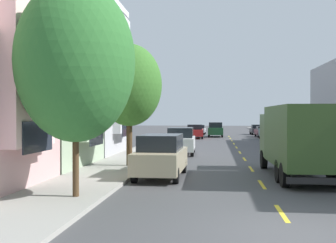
{
  "coord_description": "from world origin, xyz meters",
  "views": [
    {
      "loc": [
        -1.89,
        -10.12,
        2.76
      ],
      "look_at": [
        -6.36,
        29.73,
        2.24
      ],
      "focal_mm": 44.72,
      "sensor_mm": 36.0,
      "label": 1
    }
  ],
  "objects_px": {
    "parked_suv_white": "(181,141)",
    "parked_sedan_burgundy": "(263,131)",
    "delivery_box_truck": "(298,137)",
    "parked_suv_sky": "(305,142)",
    "parked_suv_champagne": "(161,156)",
    "moving_forest_sedan": "(216,129)",
    "parked_pickup_red": "(195,132)",
    "parked_sedan_silver": "(199,130)",
    "parked_suv_black": "(281,135)",
    "parked_hatchback_charcoal": "(257,130)",
    "street_tree_second": "(129,85)",
    "parked_suv_teal": "(268,131)",
    "street_tree_nearest": "(75,62)"
  },
  "relations": [
    {
      "from": "street_tree_nearest",
      "to": "parked_suv_black",
      "type": "relative_size",
      "value": 1.45
    },
    {
      "from": "parked_suv_sky",
      "to": "parked_hatchback_charcoal",
      "type": "height_order",
      "value": "parked_suv_sky"
    },
    {
      "from": "delivery_box_truck",
      "to": "parked_hatchback_charcoal",
      "type": "relative_size",
      "value": 1.97
    },
    {
      "from": "parked_sedan_silver",
      "to": "parked_sedan_burgundy",
      "type": "height_order",
      "value": "same"
    },
    {
      "from": "parked_suv_white",
      "to": "parked_suv_champagne",
      "type": "relative_size",
      "value": 1.0
    },
    {
      "from": "parked_suv_champagne",
      "to": "parked_hatchback_charcoal",
      "type": "height_order",
      "value": "parked_suv_champagne"
    },
    {
      "from": "parked_pickup_red",
      "to": "moving_forest_sedan",
      "type": "bearing_deg",
      "value": 58.78
    },
    {
      "from": "parked_suv_teal",
      "to": "parked_suv_black",
      "type": "bearing_deg",
      "value": -90.74
    },
    {
      "from": "parked_sedan_silver",
      "to": "parked_suv_black",
      "type": "height_order",
      "value": "parked_suv_black"
    },
    {
      "from": "delivery_box_truck",
      "to": "parked_sedan_burgundy",
      "type": "relative_size",
      "value": 1.75
    },
    {
      "from": "parked_suv_teal",
      "to": "parked_suv_champagne",
      "type": "xyz_separation_m",
      "value": [
        -8.7,
        -31.68,
        0.0
      ]
    },
    {
      "from": "parked_pickup_red",
      "to": "parked_sedan_silver",
      "type": "distance_m",
      "value": 10.77
    },
    {
      "from": "parked_suv_white",
      "to": "parked_sedan_burgundy",
      "type": "bearing_deg",
      "value": 71.3
    },
    {
      "from": "parked_suv_black",
      "to": "parked_suv_champagne",
      "type": "distance_m",
      "value": 23.24
    },
    {
      "from": "parked_pickup_red",
      "to": "delivery_box_truck",
      "type": "bearing_deg",
      "value": -79.36
    },
    {
      "from": "parked_sedan_silver",
      "to": "parked_sedan_burgundy",
      "type": "xyz_separation_m",
      "value": [
        8.64,
        -6.66,
        0.0
      ]
    },
    {
      "from": "parked_pickup_red",
      "to": "parked_suv_black",
      "type": "bearing_deg",
      "value": -53.39
    },
    {
      "from": "parked_suv_teal",
      "to": "parked_suv_sky",
      "type": "bearing_deg",
      "value": -90.14
    },
    {
      "from": "parked_sedan_burgundy",
      "to": "parked_suv_teal",
      "type": "bearing_deg",
      "value": -90.17
    },
    {
      "from": "delivery_box_truck",
      "to": "moving_forest_sedan",
      "type": "bearing_deg",
      "value": 95.6
    },
    {
      "from": "delivery_box_truck",
      "to": "parked_suv_sky",
      "type": "bearing_deg",
      "value": 76.51
    },
    {
      "from": "parked_suv_black",
      "to": "street_tree_second",
      "type": "bearing_deg",
      "value": -120.09
    },
    {
      "from": "street_tree_nearest",
      "to": "parked_sedan_silver",
      "type": "height_order",
      "value": "street_tree_nearest"
    },
    {
      "from": "street_tree_nearest",
      "to": "parked_suv_white",
      "type": "xyz_separation_m",
      "value": [
        2.07,
        16.86,
        -3.54
      ]
    },
    {
      "from": "parked_suv_black",
      "to": "parked_hatchback_charcoal",
      "type": "xyz_separation_m",
      "value": [
        0.02,
        22.82,
        -0.23
      ]
    },
    {
      "from": "parked_suv_teal",
      "to": "moving_forest_sedan",
      "type": "xyz_separation_m",
      "value": [
        -6.2,
        5.64,
        0.0
      ]
    },
    {
      "from": "parked_suv_sky",
      "to": "street_tree_second",
      "type": "bearing_deg",
      "value": -143.27
    },
    {
      "from": "parked_suv_champagne",
      "to": "moving_forest_sedan",
      "type": "bearing_deg",
      "value": 86.18
    },
    {
      "from": "street_tree_nearest",
      "to": "parked_suv_sky",
      "type": "relative_size",
      "value": 1.45
    },
    {
      "from": "parked_suv_black",
      "to": "parked_hatchback_charcoal",
      "type": "relative_size",
      "value": 1.2
    },
    {
      "from": "street_tree_nearest",
      "to": "delivery_box_truck",
      "type": "relative_size",
      "value": 0.88
    },
    {
      "from": "parked_suv_sky",
      "to": "delivery_box_truck",
      "type": "bearing_deg",
      "value": -103.49
    },
    {
      "from": "delivery_box_truck",
      "to": "parked_pickup_red",
      "type": "relative_size",
      "value": 1.49
    },
    {
      "from": "parked_suv_teal",
      "to": "parked_suv_sky",
      "type": "relative_size",
      "value": 1.0
    },
    {
      "from": "parked_suv_teal",
      "to": "parked_suv_white",
      "type": "height_order",
      "value": "same"
    },
    {
      "from": "street_tree_second",
      "to": "parked_suv_white",
      "type": "bearing_deg",
      "value": 75.92
    },
    {
      "from": "moving_forest_sedan",
      "to": "delivery_box_truck",
      "type": "bearing_deg",
      "value": -84.4
    },
    {
      "from": "parked_suv_teal",
      "to": "parked_suv_champagne",
      "type": "relative_size",
      "value": 1.0
    },
    {
      "from": "delivery_box_truck",
      "to": "parked_suv_sky",
      "type": "height_order",
      "value": "delivery_box_truck"
    },
    {
      "from": "parked_sedan_burgundy",
      "to": "street_tree_second",
      "type": "bearing_deg",
      "value": -107.61
    },
    {
      "from": "parked_pickup_red",
      "to": "moving_forest_sedan",
      "type": "distance_m",
      "value": 4.86
    },
    {
      "from": "parked_pickup_red",
      "to": "parked_suv_white",
      "type": "relative_size",
      "value": 1.1
    },
    {
      "from": "street_tree_nearest",
      "to": "delivery_box_truck",
      "type": "distance_m",
      "value": 10.51
    },
    {
      "from": "parked_suv_teal",
      "to": "parked_sedan_silver",
      "type": "bearing_deg",
      "value": 125.13
    },
    {
      "from": "street_tree_second",
      "to": "parked_suv_black",
      "type": "relative_size",
      "value": 1.33
    },
    {
      "from": "street_tree_second",
      "to": "parked_pickup_red",
      "type": "bearing_deg",
      "value": 86.03
    },
    {
      "from": "parked_suv_champagne",
      "to": "street_tree_nearest",
      "type": "bearing_deg",
      "value": -111.27
    },
    {
      "from": "street_tree_nearest",
      "to": "parked_sedan_burgundy",
      "type": "bearing_deg",
      "value": 75.78
    },
    {
      "from": "parked_suv_white",
      "to": "moving_forest_sedan",
      "type": "relative_size",
      "value": 1.01
    },
    {
      "from": "parked_suv_teal",
      "to": "parked_pickup_red",
      "type": "bearing_deg",
      "value": 170.32
    }
  ]
}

